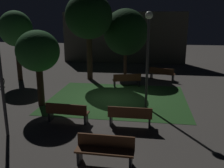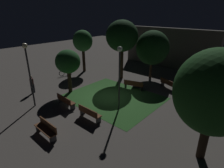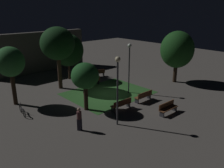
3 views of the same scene
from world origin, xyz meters
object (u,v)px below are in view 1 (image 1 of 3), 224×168
(bench_front_left, at_px, (130,115))
(tree_back_right, at_px, (16,30))
(tree_right_canopy, at_px, (89,17))
(lamp_post_near_wall, at_px, (148,44))
(bench_lawn_edge, at_px, (105,149))
(bench_path_side, at_px, (67,112))
(tree_near_wall, at_px, (126,32))
(bench_back_row, at_px, (127,80))
(tree_left_canopy, at_px, (38,52))
(bench_near_trees, at_px, (162,73))

(bench_front_left, height_order, tree_back_right, tree_back_right)
(bench_front_left, distance_m, tree_right_canopy, 9.45)
(lamp_post_near_wall, bearing_deg, bench_front_left, -104.31)
(bench_lawn_edge, height_order, lamp_post_near_wall, lamp_post_near_wall)
(bench_path_side, bearing_deg, tree_near_wall, 81.40)
(bench_path_side, bearing_deg, bench_back_row, 71.98)
(lamp_post_near_wall, bearing_deg, tree_near_wall, 103.29)
(tree_near_wall, bearing_deg, lamp_post_near_wall, -76.71)
(bench_front_left, height_order, lamp_post_near_wall, lamp_post_near_wall)
(bench_front_left, height_order, tree_right_canopy, tree_right_canopy)
(bench_back_row, relative_size, tree_right_canopy, 0.31)
(bench_lawn_edge, height_order, tree_near_wall, tree_near_wall)
(tree_near_wall, relative_size, lamp_post_near_wall, 1.08)
(tree_near_wall, xyz_separation_m, lamp_post_near_wall, (1.78, -7.54, -0.12))
(tree_right_canopy, bearing_deg, tree_back_right, -167.88)
(bench_back_row, relative_size, lamp_post_near_wall, 0.40)
(tree_near_wall, bearing_deg, bench_back_row, -82.80)
(tree_back_right, relative_size, tree_right_canopy, 0.80)
(lamp_post_near_wall, bearing_deg, tree_back_right, 154.07)
(bench_front_left, relative_size, tree_left_canopy, 0.47)
(bench_front_left, relative_size, tree_near_wall, 0.36)
(bench_lawn_edge, bearing_deg, tree_left_canopy, 131.11)
(bench_path_side, bearing_deg, bench_near_trees, 62.94)
(bench_near_trees, height_order, lamp_post_near_wall, lamp_post_near_wall)
(lamp_post_near_wall, bearing_deg, tree_left_canopy, -175.06)
(tree_right_canopy, bearing_deg, bench_back_row, -31.25)
(bench_front_left, distance_m, tree_near_wall, 10.38)
(bench_lawn_edge, relative_size, lamp_post_near_wall, 0.39)
(bench_front_left, distance_m, bench_near_trees, 8.59)
(bench_near_trees, xyz_separation_m, tree_left_canopy, (-6.32, -6.50, 2.27))
(bench_path_side, xyz_separation_m, bench_front_left, (2.67, -0.00, 0.00))
(bench_back_row, relative_size, tree_back_right, 0.38)
(bench_back_row, bearing_deg, lamp_post_near_wall, -70.74)
(bench_front_left, bearing_deg, tree_back_right, 141.18)
(bench_front_left, bearing_deg, lamp_post_near_wall, 75.69)
(bench_front_left, relative_size, lamp_post_near_wall, 0.39)
(tree_near_wall, bearing_deg, bench_near_trees, -28.06)
(bench_path_side, height_order, bench_front_left, same)
(tree_back_right, height_order, tree_left_canopy, tree_back_right)
(tree_left_canopy, bearing_deg, tree_near_wall, 66.25)
(bench_near_trees, bearing_deg, bench_lawn_edge, -100.91)
(tree_near_wall, height_order, tree_left_canopy, tree_near_wall)
(tree_left_canopy, bearing_deg, bench_path_side, -43.71)
(bench_front_left, bearing_deg, bench_lawn_edge, -100.75)
(tree_near_wall, distance_m, lamp_post_near_wall, 7.74)
(bench_lawn_edge, bearing_deg, lamp_post_near_wall, 77.61)
(bench_front_left, distance_m, bench_back_row, 6.14)
(bench_back_row, xyz_separation_m, tree_back_right, (-7.74, 0.68, 3.09))
(tree_left_canopy, distance_m, lamp_post_near_wall, 5.33)
(bench_back_row, height_order, tree_left_canopy, tree_left_canopy)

